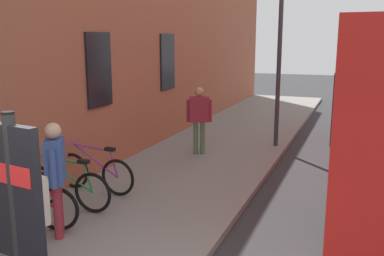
# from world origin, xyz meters

# --- Properties ---
(ground) EXTENTS (60.00, 60.00, 0.00)m
(ground) POSITION_xyz_m (6.00, -1.00, 0.00)
(ground) COLOR #2D2D30
(sidewalk_pavement) EXTENTS (24.00, 3.50, 0.12)m
(sidewalk_pavement) POSITION_xyz_m (8.00, 1.75, 0.06)
(sidewalk_pavement) COLOR gray
(sidewalk_pavement) RESTS_ON ground
(station_facade) EXTENTS (22.00, 0.65, 7.83)m
(station_facade) POSITION_xyz_m (8.99, 3.80, 3.91)
(station_facade) COLOR #9E563D
(station_facade) RESTS_ON ground
(bicycle_beside_lamp) EXTENTS (0.55, 1.74, 0.97)m
(bicycle_beside_lamp) POSITION_xyz_m (2.52, 2.92, 0.51)
(bicycle_beside_lamp) COLOR black
(bicycle_beside_lamp) RESTS_ON sidewalk_pavement
(bicycle_far_end) EXTENTS (0.48, 1.77, 0.97)m
(bicycle_far_end) POSITION_xyz_m (3.42, 2.84, 0.51)
(bicycle_far_end) COLOR black
(bicycle_far_end) RESTS_ON sidewalk_pavement
(bicycle_end_of_row) EXTENTS (0.48, 1.77, 0.97)m
(bicycle_end_of_row) POSITION_xyz_m (4.32, 2.87, 0.51)
(bicycle_end_of_row) COLOR black
(bicycle_end_of_row) RESTS_ON sidewalk_pavement
(transit_info_sign) EXTENTS (0.16, 0.56, 2.40)m
(transit_info_sign) POSITION_xyz_m (0.09, 0.66, 1.72)
(transit_info_sign) COLOR black
(transit_info_sign) RESTS_ON sidewalk_pavement
(pedestrian_by_facade) EXTENTS (0.57, 0.49, 1.76)m
(pedestrian_by_facade) POSITION_xyz_m (2.49, 2.28, 1.19)
(pedestrian_by_facade) COLOR maroon
(pedestrian_by_facade) RESTS_ON sidewalk_pavement
(pedestrian_crossing_street) EXTENTS (0.42, 0.62, 1.74)m
(pedestrian_crossing_street) POSITION_xyz_m (7.70, 1.99, 1.18)
(pedestrian_crossing_street) COLOR #4C724C
(pedestrian_crossing_street) RESTS_ON sidewalk_pavement
(pedestrian_near_bus) EXTENTS (0.60, 0.34, 1.61)m
(pedestrian_near_bus) POSITION_xyz_m (1.20, 1.64, 1.10)
(pedestrian_near_bus) COLOR #26262D
(pedestrian_near_bus) RESTS_ON sidewalk_pavement
(street_lamp) EXTENTS (0.28, 0.28, 4.81)m
(street_lamp) POSITION_xyz_m (9.31, 0.30, 3.00)
(street_lamp) COLOR #333338
(street_lamp) RESTS_ON sidewalk_pavement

